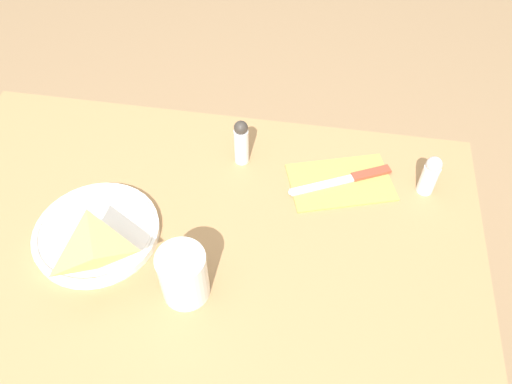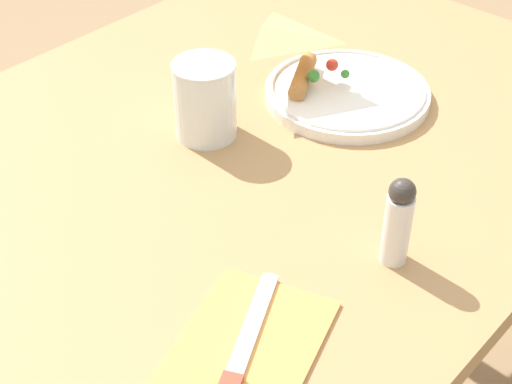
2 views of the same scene
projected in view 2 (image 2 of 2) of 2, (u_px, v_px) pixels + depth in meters
The scene contains 6 objects.
dining_table at pixel (251, 205), 1.08m from camera, with size 1.09×0.79×0.73m.
plate_pizza at pixel (345, 90), 1.09m from camera, with size 0.23×0.23×0.05m.
milk_glass at pixel (205, 102), 1.00m from camera, with size 0.08×0.08×0.10m.
napkin_folded at pixel (242, 357), 0.74m from camera, with size 0.23×0.18×0.00m.
butter_knife at pixel (238, 363), 0.72m from camera, with size 0.20×0.11×0.01m.
pepper_shaker at pixel (398, 221), 0.81m from camera, with size 0.03×0.03×0.11m.
Camera 2 is at (-0.62, -0.56, 1.31)m, focal length 55.00 mm.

